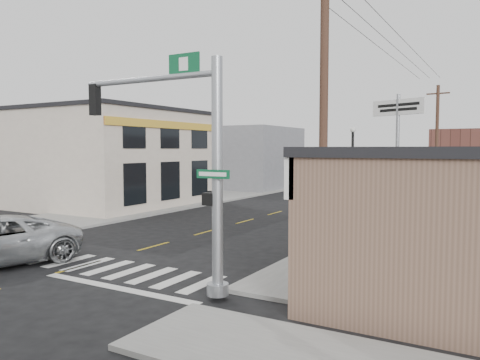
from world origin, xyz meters
The scene contains 18 objects.
ground centered at (0.00, 0.00, 0.00)m, with size 140.00×140.00×0.00m, color black.
sidewalk_right centered at (9.00, 13.00, 0.07)m, with size 6.00×38.00×0.13m, color gray.
sidewalk_left centered at (-9.00, 13.00, 0.07)m, with size 6.00×38.00×0.13m, color gray.
center_line centered at (0.00, 8.00, 0.01)m, with size 0.12×56.00×0.01m, color gold.
crosswalk centered at (0.00, 0.40, 0.01)m, with size 11.00×2.20×0.01m, color silver.
left_building centered at (-13.00, 14.00, 3.40)m, with size 12.00×12.00×6.80m, color beige.
bldg_distant_left centered at (-11.00, 32.00, 3.20)m, with size 9.00×10.00×6.40m, color gray.
traffic_signal_pole centered at (5.40, -0.60, 4.12)m, with size 5.30×0.39×6.71m.
guide_sign centered at (6.43, 6.39, 1.83)m, with size 1.49×0.13×2.60m.
fire_hydrant centered at (7.82, 7.52, 0.52)m, with size 0.23×0.23×0.72m.
ped_crossing_sign centered at (6.62, 10.46, 2.11)m, with size 1.13×0.08×2.92m.
lamp_post centered at (6.36, 11.77, 3.10)m, with size 0.67×0.52×5.12m.
dance_center_sign centered at (7.38, 17.14, 5.54)m, with size 3.41×0.21×7.24m.
bare_tree centered at (7.50, 5.47, 3.93)m, with size 2.42×2.42×4.83m.
shrub_front centered at (7.93, 4.25, 0.65)m, with size 1.38×1.38×1.04m, color #18331A.
shrub_back centered at (8.97, 8.80, 0.54)m, with size 1.08×1.08×0.81m, color black.
utility_pole_near centered at (8.04, 2.68, 5.41)m, with size 1.79×0.27×10.29m.
utility_pole_far centered at (9.08, 20.74, 4.26)m, with size 1.40×0.21×8.06m.
Camera 1 is at (13.07, -11.31, 4.18)m, focal length 35.00 mm.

